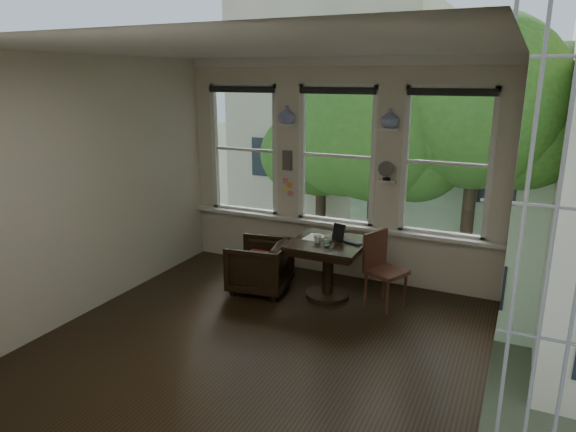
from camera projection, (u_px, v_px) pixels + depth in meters
The scene contains 25 objects.
ground at pixel (262, 342), 5.51m from camera, with size 4.50×4.50×0.00m, color black.
ceiling at pixel (257, 49), 4.71m from camera, with size 4.50×4.50×0.00m, color silver.
wall_back at pixel (337, 170), 7.07m from camera, with size 4.50×4.50×0.00m, color beige.
wall_front at pixel (86, 288), 3.15m from camera, with size 4.50×4.50×0.00m, color beige.
wall_left at pixel (92, 186), 6.04m from camera, with size 4.50×4.50×0.00m, color beige.
wall_right at pixel (503, 236), 4.18m from camera, with size 4.50×4.50×0.00m, color beige.
window_left at pixel (246, 149), 7.62m from camera, with size 1.10×0.12×1.90m, color white, non-canonical shape.
window_center at pixel (338, 156), 7.02m from camera, with size 1.10×0.12×1.90m, color white, non-canonical shape.
window_right at pixel (447, 163), 6.42m from camera, with size 1.10×0.12×1.90m, color white, non-canonical shape.
shelf_left at pixel (287, 125), 7.12m from camera, with size 0.26×0.16×0.03m, color white.
shelf_right at pixel (389, 129), 6.53m from camera, with size 0.26×0.16×0.03m, color white.
intercom at pixel (288, 160), 7.28m from camera, with size 0.14×0.06×0.28m, color #59544F.
sticky_notes at pixel (288, 184), 7.38m from camera, with size 0.16×0.01×0.24m, color pink, non-canonical shape.
desk_fan at pixel (387, 174), 6.66m from camera, with size 0.20×0.20×0.24m, color #59544F, non-canonical shape.
vase_left at pixel (287, 115), 7.09m from camera, with size 0.24×0.24×0.25m, color white.
vase_right at pixel (390, 118), 6.49m from camera, with size 0.24×0.24×0.25m, color white.
table at pixel (328, 270), 6.53m from camera, with size 0.90×0.90×0.75m, color black, non-canonical shape.
armchair_left at pixel (260, 266), 6.75m from camera, with size 0.73×0.75×0.68m, color black.
cushion_red at pixel (260, 258), 6.72m from camera, with size 0.45×0.45×0.06m, color maroon.
side_chair_right at pixel (386, 271), 6.24m from camera, with size 0.42×0.42×0.92m, color #452318, non-canonical shape.
laptop at pixel (349, 242), 6.36m from camera, with size 0.30×0.19×0.02m, color black.
mug at pixel (318, 239), 6.37m from camera, with size 0.10×0.10×0.10m, color white.
drinking_glass at pixel (327, 243), 6.22m from camera, with size 0.11×0.11×0.09m, color white.
tablet at pixel (339, 233), 6.43m from camera, with size 0.16×0.02×0.22m, color black.
papers at pixel (314, 237), 6.60m from camera, with size 0.22×0.30×0.00m, color silver.
Camera 1 is at (2.37, -4.36, 2.76)m, focal length 32.00 mm.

